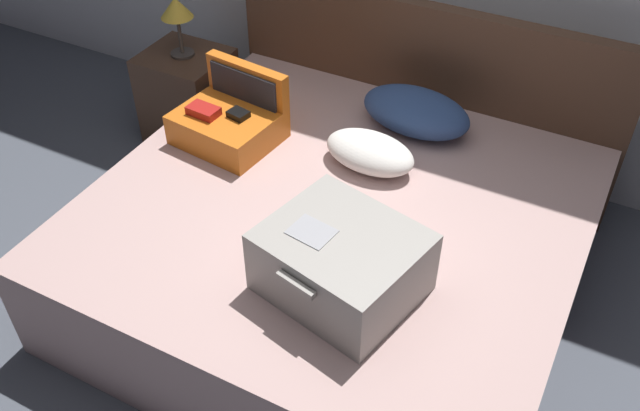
# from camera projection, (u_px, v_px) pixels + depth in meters

# --- Properties ---
(ground_plane) EXTENTS (12.00, 12.00, 0.00)m
(ground_plane) POSITION_uv_depth(u_px,v_px,m) (291.00, 349.00, 2.88)
(ground_plane) COLOR #4C515B
(bed) EXTENTS (1.95, 1.85, 0.50)m
(bed) POSITION_uv_depth(u_px,v_px,m) (335.00, 248.00, 2.99)
(bed) COLOR #BC9993
(bed) RESTS_ON ground
(headboard) EXTENTS (1.99, 0.08, 0.97)m
(headboard) POSITION_uv_depth(u_px,v_px,m) (422.00, 95.00, 3.48)
(headboard) COLOR #4C3323
(headboard) RESTS_ON ground
(hard_case_large) EXTENTS (0.60, 0.55, 0.26)m
(hard_case_large) POSITION_uv_depth(u_px,v_px,m) (341.00, 262.00, 2.39)
(hard_case_large) COLOR gray
(hard_case_large) RESTS_ON bed
(hard_case_medium) EXTENTS (0.47, 0.42, 0.32)m
(hard_case_medium) POSITION_uv_depth(u_px,v_px,m) (229.00, 121.00, 3.11)
(hard_case_medium) COLOR #D16619
(hard_case_medium) RESTS_ON bed
(pillow_near_headboard) EXTENTS (0.43, 0.29, 0.14)m
(pillow_near_headboard) POSITION_uv_depth(u_px,v_px,m) (370.00, 152.00, 2.98)
(pillow_near_headboard) COLOR white
(pillow_near_headboard) RESTS_ON bed
(pillow_center_head) EXTENTS (0.54, 0.34, 0.20)m
(pillow_center_head) POSITION_uv_depth(u_px,v_px,m) (416.00, 112.00, 3.17)
(pillow_center_head) COLOR navy
(pillow_center_head) RESTS_ON bed
(nightstand) EXTENTS (0.44, 0.40, 0.53)m
(nightstand) POSITION_uv_depth(u_px,v_px,m) (189.00, 98.00, 3.87)
(nightstand) COLOR #4C3323
(nightstand) RESTS_ON ground
(table_lamp) EXTENTS (0.17, 0.17, 0.32)m
(table_lamp) POSITION_uv_depth(u_px,v_px,m) (177.00, 11.00, 3.53)
(table_lamp) COLOR #3F3833
(table_lamp) RESTS_ON nightstand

